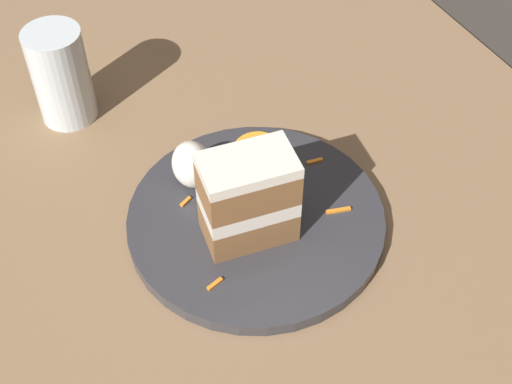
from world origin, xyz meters
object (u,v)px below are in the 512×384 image
object	(u,v)px
plate	(256,220)
cream_dollop	(192,164)
cake_slice	(248,198)
orange_garnish	(258,151)
drinking_glass	(62,81)

from	to	relation	value
plate	cream_dollop	distance (m)	0.09
cake_slice	cream_dollop	xyz separation A→B (m)	(-0.09, -0.02, -0.02)
cream_dollop	orange_garnish	xyz separation A→B (m)	(-0.01, 0.08, -0.02)
cake_slice	cream_dollop	bearing A→B (deg)	-158.73
cream_dollop	drinking_glass	distance (m)	0.20
plate	drinking_glass	bearing A→B (deg)	-154.45
orange_garnish	plate	bearing A→B (deg)	-28.42
plate	orange_garnish	size ratio (longest dim) A/B	4.80
drinking_glass	cake_slice	bearing A→B (deg)	21.27
cake_slice	orange_garnish	distance (m)	0.13
plate	cake_slice	bearing A→B (deg)	-46.02
plate	drinking_glass	world-z (taller)	drinking_glass
cream_dollop	orange_garnish	size ratio (longest dim) A/B	0.97
orange_garnish	drinking_glass	world-z (taller)	drinking_glass
cake_slice	drinking_glass	bearing A→B (deg)	-151.58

